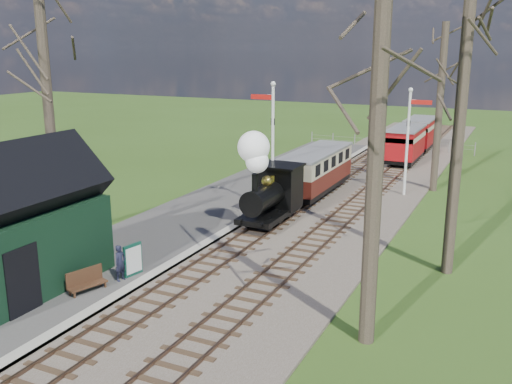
% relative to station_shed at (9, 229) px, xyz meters
% --- Properties ---
extents(distant_hills, '(114.40, 48.00, 22.02)m').
position_rel_station_shed_xyz_m(distant_hills, '(5.70, 60.38, -18.47)').
color(distant_hills, '#385B23').
rests_on(distant_hills, ground).
extents(ballast_bed, '(8.00, 60.00, 0.10)m').
position_rel_station_shed_xyz_m(ballast_bed, '(5.60, 18.00, -2.22)').
color(ballast_bed, brown).
rests_on(ballast_bed, ground).
extents(track_near, '(1.60, 60.00, 0.15)m').
position_rel_station_shed_xyz_m(track_near, '(4.30, 18.00, -2.17)').
color(track_near, brown).
rests_on(track_near, ground).
extents(track_far, '(1.60, 60.00, 0.15)m').
position_rel_station_shed_xyz_m(track_far, '(6.90, 18.00, -2.17)').
color(track_far, brown).
rests_on(track_far, ground).
extents(platform, '(5.00, 44.00, 0.20)m').
position_rel_station_shed_xyz_m(platform, '(0.80, 10.00, -2.17)').
color(platform, '#474442').
rests_on(platform, ground).
extents(coping_strip, '(0.40, 44.00, 0.21)m').
position_rel_station_shed_xyz_m(coping_strip, '(3.10, 10.00, -2.16)').
color(coping_strip, '#B2AD9E').
rests_on(coping_strip, ground).
extents(station_shed, '(3.25, 6.30, 4.78)m').
position_rel_station_shed_xyz_m(station_shed, '(0.00, 0.00, 0.00)').
color(station_shed, black).
rests_on(station_shed, platform).
extents(semaphore_near, '(1.22, 0.24, 6.22)m').
position_rel_station_shed_xyz_m(semaphore_near, '(3.53, 12.00, 1.35)').
color(semaphore_near, silver).
rests_on(semaphore_near, ground).
extents(semaphore_far, '(1.22, 0.24, 5.72)m').
position_rel_station_shed_xyz_m(semaphore_far, '(8.67, 18.00, 1.08)').
color(semaphore_far, silver).
rests_on(semaphore_far, ground).
extents(bare_trees, '(15.51, 22.39, 12.00)m').
position_rel_station_shed_xyz_m(bare_trees, '(5.63, 6.10, 2.94)').
color(bare_trees, '#382D23').
rests_on(bare_trees, ground).
extents(fence_line, '(12.60, 0.08, 1.00)m').
position_rel_station_shed_xyz_m(fence_line, '(4.60, 32.00, -1.72)').
color(fence_line, slate).
rests_on(fence_line, ground).
extents(locomotive, '(1.69, 3.95, 4.23)m').
position_rel_station_shed_xyz_m(locomotive, '(4.29, 10.07, -0.30)').
color(locomotive, black).
rests_on(locomotive, ground).
extents(coach, '(1.98, 6.78, 2.08)m').
position_rel_station_shed_xyz_m(coach, '(4.30, 16.13, -0.82)').
color(coach, black).
rests_on(coach, ground).
extents(red_carriage_a, '(1.91, 4.73, 2.01)m').
position_rel_station_shed_xyz_m(red_carriage_a, '(6.90, 26.64, -0.87)').
color(red_carriage_a, black).
rests_on(red_carriage_a, ground).
extents(red_carriage_b, '(1.91, 4.73, 2.01)m').
position_rel_station_shed_xyz_m(red_carriage_b, '(6.90, 32.14, -0.87)').
color(red_carriage_b, black).
rests_on(red_carriage_b, ground).
extents(sign_board, '(0.24, 0.75, 1.10)m').
position_rel_station_shed_xyz_m(sign_board, '(2.59, 2.66, -1.52)').
color(sign_board, '#0D4030').
rests_on(sign_board, platform).
extents(bench, '(0.73, 1.32, 0.73)m').
position_rel_station_shed_xyz_m(bench, '(2.03, 0.96, -1.73)').
color(bench, '#472A19').
rests_on(bench, platform).
extents(person, '(0.34, 0.48, 1.22)m').
position_rel_station_shed_xyz_m(person, '(2.49, 2.11, -1.46)').
color(person, black).
rests_on(person, platform).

